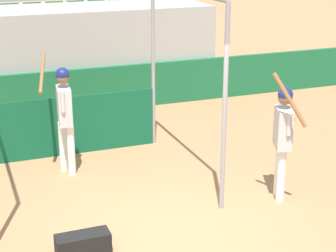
# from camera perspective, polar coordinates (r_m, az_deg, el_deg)

# --- Properties ---
(ground_plane) EXTENTS (60.00, 60.00, 0.00)m
(ground_plane) POSITION_cam_1_polar(r_m,az_deg,el_deg) (7.86, 0.47, -11.04)
(ground_plane) COLOR #A8754C
(outfield_wall) EXTENTS (24.00, 0.12, 1.04)m
(outfield_wall) POSITION_cam_1_polar(r_m,az_deg,el_deg) (13.03, -9.27, 3.49)
(outfield_wall) COLOR #196038
(outfield_wall) RESTS_ON ground
(bleacher_section) EXTENTS (7.05, 2.40, 2.32)m
(bleacher_section) POSITION_cam_1_polar(r_m,az_deg,el_deg) (14.09, -10.51, 7.23)
(bleacher_section) COLOR #9E9E99
(bleacher_section) RESTS_ON ground
(batting_cage) EXTENTS (3.41, 3.09, 3.10)m
(batting_cage) POSITION_cam_1_polar(r_m,az_deg,el_deg) (9.76, -9.52, 3.01)
(batting_cage) COLOR gray
(batting_cage) RESTS_ON ground
(player_batter) EXTENTS (0.55, 0.97, 2.01)m
(player_batter) POSITION_cam_1_polar(r_m,az_deg,el_deg) (9.57, -10.52, 1.66)
(player_batter) COLOR white
(player_batter) RESTS_ON ground
(player_waiting) EXTENTS (0.54, 0.82, 2.09)m
(player_waiting) POSITION_cam_1_polar(r_m,az_deg,el_deg) (8.63, 11.61, -0.66)
(player_waiting) COLOR white
(player_waiting) RESTS_ON ground
(equipment_bag) EXTENTS (0.70, 0.28, 0.28)m
(equipment_bag) POSITION_cam_1_polar(r_m,az_deg,el_deg) (7.47, -8.63, -11.76)
(equipment_bag) COLOR black
(equipment_bag) RESTS_ON ground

